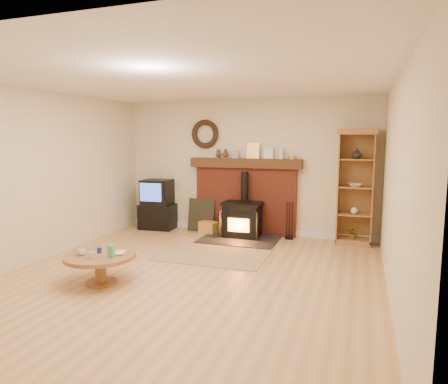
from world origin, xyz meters
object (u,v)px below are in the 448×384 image
at_px(tv_unit, 157,205).
at_px(curio_cabinet, 355,187).
at_px(wood_stove, 242,221).
at_px(coffee_table, 100,260).

bearing_deg(tv_unit, curio_cabinet, 1.30).
bearing_deg(wood_stove, tv_unit, 173.96).
bearing_deg(coffee_table, curio_cabinet, 46.09).
xyz_separation_m(curio_cabinet, coffee_table, (-3.04, -3.16, -0.70)).
xyz_separation_m(wood_stove, coffee_table, (-1.05, -2.87, -0.01)).
bearing_deg(wood_stove, coffee_table, -110.07).
xyz_separation_m(wood_stove, tv_unit, (-1.88, 0.20, 0.16)).
distance_m(wood_stove, tv_unit, 1.90).
bearing_deg(curio_cabinet, coffee_table, -133.91).
relative_size(wood_stove, coffee_table, 1.54).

